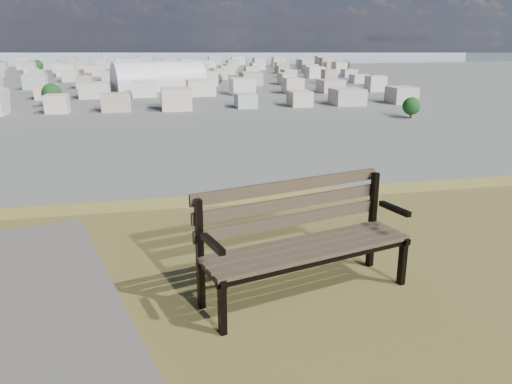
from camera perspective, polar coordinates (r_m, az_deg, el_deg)
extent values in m
cube|color=#3D3323|center=(3.93, 7.38, -7.25)|extent=(1.73, 0.54, 0.03)
cube|color=#3D3323|center=(4.02, 6.43, -6.65)|extent=(1.73, 0.54, 0.03)
cube|color=#3D3323|center=(4.11, 5.53, -6.07)|extent=(1.73, 0.54, 0.03)
cube|color=#3D3323|center=(4.20, 4.67, -5.52)|extent=(1.73, 0.54, 0.03)
cube|color=#3D3323|center=(4.21, 4.16, -3.18)|extent=(1.71, 0.49, 0.10)
cube|color=#3D3323|center=(4.18, 4.03, -1.25)|extent=(1.71, 0.49, 0.10)
cube|color=#3D3323|center=(4.16, 3.89, 0.70)|extent=(1.71, 0.49, 0.10)
cube|color=black|center=(3.65, -3.88, -12.99)|extent=(0.06, 0.07, 0.43)
cube|color=black|center=(3.89, -6.43, -7.16)|extent=(0.06, 0.07, 0.90)
cube|color=black|center=(3.72, -5.15, -9.14)|extent=(0.17, 0.49, 0.05)
cube|color=black|center=(3.58, -4.95, -5.93)|extent=(0.14, 0.35, 0.04)
cube|color=black|center=(4.50, 16.40, -7.59)|extent=(0.06, 0.07, 0.43)
cube|color=black|center=(4.70, 13.15, -3.16)|extent=(0.06, 0.07, 0.90)
cube|color=black|center=(4.56, 14.92, -4.59)|extent=(0.17, 0.49, 0.05)
cube|color=black|center=(4.45, 15.58, -1.86)|extent=(0.14, 0.35, 0.04)
cube|color=black|center=(3.94, 7.43, -7.89)|extent=(1.71, 0.49, 0.04)
cube|color=black|center=(4.23, 4.58, -6.02)|extent=(1.71, 0.49, 0.04)
cube|color=beige|center=(283.19, -11.03, 11.88)|extent=(51.77, 31.81, 5.36)
cylinder|color=white|center=(282.98, -11.06, 12.42)|extent=(51.77, 31.81, 20.35)
cube|color=#B1A498|center=(206.33, -22.07, 9.34)|extent=(11.00, 11.00, 7.00)
cube|color=beige|center=(203.67, -15.33, 9.89)|extent=(11.00, 11.00, 7.00)
cube|color=#A9A9AD|center=(203.81, -8.48, 10.31)|extent=(11.00, 11.00, 7.00)
cube|color=beige|center=(206.76, -1.72, 10.58)|extent=(11.00, 11.00, 7.00)
cube|color=tan|center=(212.40, 4.77, 10.70)|extent=(11.00, 11.00, 7.00)
cube|color=beige|center=(220.51, 10.86, 10.70)|extent=(11.00, 11.00, 7.00)
cube|color=#AFA89E|center=(230.85, 16.45, 10.59)|extent=(11.00, 11.00, 7.00)
cube|color=#A9A9AD|center=(257.40, -22.97, 10.55)|extent=(11.00, 11.00, 7.00)
cube|color=beige|center=(254.13, -17.57, 11.03)|extent=(11.00, 11.00, 7.00)
cube|color=tan|center=(253.11, -12.06, 11.42)|extent=(11.00, 11.00, 7.00)
cube|color=beige|center=(254.36, -6.54, 11.71)|extent=(11.00, 11.00, 7.00)
cube|color=#AFA89E|center=(257.85, -1.11, 11.88)|extent=(11.00, 11.00, 7.00)
cube|color=beige|center=(263.49, 4.13, 11.95)|extent=(11.00, 11.00, 7.00)
cube|color=#B1A498|center=(271.14, 9.12, 11.93)|extent=(11.00, 11.00, 7.00)
cube|color=beige|center=(280.64, 13.79, 11.83)|extent=(11.00, 11.00, 7.00)
cube|color=beige|center=(308.58, -23.58, 11.36)|extent=(11.00, 11.00, 7.00)
cube|color=#AFA89E|center=(304.92, -19.07, 11.79)|extent=(11.00, 11.00, 7.00)
cube|color=beige|center=(303.12, -14.48, 12.14)|extent=(11.00, 11.00, 7.00)
cube|color=#B1A498|center=(303.22, -9.84, 12.43)|extent=(11.00, 11.00, 7.00)
cube|color=beige|center=(305.21, -5.23, 12.63)|extent=(11.00, 11.00, 7.00)
cube|color=#A9A9AD|center=(309.05, -0.70, 12.75)|extent=(11.00, 11.00, 7.00)
cube|color=beige|center=(314.69, 3.70, 12.80)|extent=(11.00, 11.00, 7.00)
cube|color=tan|center=(322.02, 7.91, 12.77)|extent=(11.00, 11.00, 7.00)
cube|color=beige|center=(330.93, 11.92, 12.69)|extent=(11.00, 11.00, 7.00)
cube|color=beige|center=(359.83, -24.01, 11.94)|extent=(11.00, 11.00, 7.00)
cube|color=#A9A9AD|center=(355.89, -20.15, 12.32)|extent=(11.00, 11.00, 7.00)
cube|color=beige|center=(353.54, -16.21, 12.65)|extent=(11.00, 11.00, 7.00)
cube|color=tan|center=(352.80, -12.23, 12.92)|extent=(11.00, 11.00, 7.00)
cube|color=beige|center=(353.70, -8.25, 13.14)|extent=(11.00, 11.00, 7.00)
cube|color=#AFA89E|center=(356.22, -4.29, 13.29)|extent=(11.00, 11.00, 7.00)
cube|color=beige|center=(360.32, -0.40, 13.38)|extent=(11.00, 11.00, 7.00)
cube|color=#B1A498|center=(365.95, 3.38, 13.41)|extent=(11.00, 11.00, 7.00)
cube|color=beige|center=(373.04, 7.04, 13.38)|extent=(11.00, 11.00, 7.00)
cube|color=#A9A9AD|center=(381.52, 10.54, 13.31)|extent=(11.00, 11.00, 7.00)
cube|color=#AFA89E|center=(411.12, -24.34, 12.37)|extent=(11.00, 11.00, 7.00)
cube|color=beige|center=(406.97, -20.96, 12.72)|extent=(11.00, 11.00, 7.00)
cube|color=#B1A498|center=(404.20, -17.52, 13.02)|extent=(11.00, 11.00, 7.00)
cube|color=beige|center=(402.85, -14.04, 13.28)|extent=(11.00, 11.00, 7.00)
cube|color=#A9A9AD|center=(402.92, -10.54, 13.50)|extent=(11.00, 11.00, 7.00)
cube|color=beige|center=(404.42, -7.04, 13.66)|extent=(11.00, 11.00, 7.00)
cube|color=tan|center=(407.33, -3.58, 13.78)|extent=(11.00, 11.00, 7.00)
cube|color=beige|center=(411.62, -0.18, 13.84)|extent=(11.00, 11.00, 7.00)
cube|color=#AFA89E|center=(417.25, 3.14, 13.86)|extent=(11.00, 11.00, 7.00)
cube|color=beige|center=(424.17, 6.37, 13.84)|extent=(11.00, 11.00, 7.00)
cube|color=#B1A498|center=(432.31, 9.48, 13.78)|extent=(11.00, 11.00, 7.00)
cube|color=tan|center=(462.44, -24.59, 12.71)|extent=(11.00, 11.00, 7.00)
cube|color=beige|center=(458.13, -21.60, 13.02)|extent=(11.00, 11.00, 7.00)
cube|color=#AFA89E|center=(455.04, -18.54, 13.30)|extent=(11.00, 11.00, 7.00)
cube|color=beige|center=(453.20, -15.45, 13.55)|extent=(11.00, 11.00, 7.00)
cube|color=#B1A498|center=(452.63, -12.33, 13.76)|extent=(11.00, 11.00, 7.00)
cube|color=beige|center=(453.33, -9.21, 13.94)|extent=(11.00, 11.00, 7.00)
cube|color=#A9A9AD|center=(455.30, -6.11, 14.07)|extent=(11.00, 11.00, 7.00)
cube|color=beige|center=(458.51, -3.03, 14.16)|extent=(11.00, 11.00, 7.00)
cube|color=tan|center=(462.95, -0.01, 14.21)|extent=(11.00, 11.00, 7.00)
cube|color=beige|center=(468.58, 2.96, 14.22)|extent=(11.00, 11.00, 7.00)
cube|color=#AFA89E|center=(475.35, 5.84, 14.20)|extent=(11.00, 11.00, 7.00)
cube|color=beige|center=(483.22, 8.63, 14.15)|extent=(11.00, 11.00, 7.00)
cube|color=beige|center=(513.78, -24.80, 12.98)|extent=(11.00, 11.00, 7.00)
cube|color=tan|center=(509.34, -22.10, 13.27)|extent=(11.00, 11.00, 7.00)
cube|color=beige|center=(505.99, -19.36, 13.53)|extent=(11.00, 11.00, 7.00)
cube|color=#AFA89E|center=(503.77, -16.58, 13.76)|extent=(11.00, 11.00, 7.00)
cube|color=beige|center=(502.68, -13.77, 13.97)|extent=(11.00, 11.00, 7.00)
cube|color=#B1A498|center=(502.74, -10.96, 14.14)|extent=(11.00, 11.00, 7.00)
cube|color=beige|center=(503.94, -8.15, 14.28)|extent=(11.00, 11.00, 7.00)
cube|color=#A9A9AD|center=(506.28, -5.35, 14.39)|extent=(11.00, 11.00, 7.00)
cube|color=beige|center=(509.74, -2.59, 14.46)|extent=(11.00, 11.00, 7.00)
cube|color=tan|center=(514.30, 0.13, 14.50)|extent=(11.00, 11.00, 7.00)
cube|color=beige|center=(519.92, 2.80, 14.51)|extent=(11.00, 11.00, 7.00)
cube|color=#AFA89E|center=(526.58, 5.41, 14.49)|extent=(11.00, 11.00, 7.00)
cube|color=beige|center=(534.24, 7.95, 14.44)|extent=(11.00, 11.00, 7.00)
cube|color=beige|center=(565.14, -24.97, 13.20)|extent=(11.00, 11.00, 7.00)
cube|color=tan|center=(560.59, -22.52, 13.46)|extent=(11.00, 11.00, 7.00)
cube|color=beige|center=(557.03, -20.03, 13.71)|extent=(11.00, 11.00, 7.00)
cube|color=#AFA89E|center=(554.49, -17.50, 13.93)|extent=(11.00, 11.00, 7.00)
cube|color=beige|center=(552.99, -14.96, 14.13)|extent=(11.00, 11.00, 7.00)
cube|color=#B1A498|center=(552.52, -12.40, 14.30)|extent=(11.00, 11.00, 7.00)
cube|color=beige|center=(553.09, -9.83, 14.44)|extent=(11.00, 11.00, 7.00)
cube|color=#A9A9AD|center=(554.70, -7.28, 14.56)|extent=(11.00, 11.00, 7.00)
cube|color=beige|center=(557.35, -4.74, 14.65)|extent=(11.00, 11.00, 7.00)
cube|color=tan|center=(561.00, -2.23, 14.71)|extent=(11.00, 11.00, 7.00)
cube|color=beige|center=(565.66, 0.25, 14.74)|extent=(11.00, 11.00, 7.00)
cube|color=#AFA89E|center=(571.28, 2.68, 14.74)|extent=(11.00, 11.00, 7.00)
cube|color=beige|center=(577.85, 5.06, 14.73)|extent=(11.00, 11.00, 7.00)
cube|color=#B1A498|center=(585.33, 7.38, 14.68)|extent=(11.00, 11.00, 7.00)
cylinder|color=black|center=(187.74, 17.26, 8.41)|extent=(0.80, 0.80, 2.10)
sphere|color=black|center=(187.33, 17.34, 9.36)|extent=(6.30, 6.30, 6.30)
cylinder|color=black|center=(226.84, -22.21, 9.37)|extent=(0.80, 0.80, 2.70)
sphere|color=black|center=(226.41, -22.33, 10.39)|extent=(8.10, 8.10, 8.10)
cylinder|color=black|center=(312.14, 13.05, 11.91)|extent=(0.80, 0.80, 1.95)
sphere|color=black|center=(311.91, 13.09, 12.44)|extent=(5.85, 5.85, 5.85)
cylinder|color=black|center=(407.47, -3.58, 13.45)|extent=(0.80, 0.80, 2.25)
sphere|color=black|center=(407.27, -3.59, 13.92)|extent=(6.75, 6.75, 6.75)
cylinder|color=black|center=(471.16, -23.59, 12.63)|extent=(0.80, 0.80, 2.85)
sphere|color=black|center=(470.95, -23.65, 13.14)|extent=(8.55, 8.55, 8.55)
cylinder|color=black|center=(518.91, -27.19, 12.45)|extent=(0.80, 0.80, 2.40)
sphere|color=black|center=(518.75, -27.24, 12.84)|extent=(7.20, 7.20, 7.20)
cylinder|color=black|center=(305.92, -4.46, 12.20)|extent=(0.80, 0.80, 2.10)
sphere|color=black|center=(305.67, -4.47, 12.79)|extent=(6.30, 6.30, 6.30)
cylinder|color=black|center=(456.15, 10.21, 13.63)|extent=(0.80, 0.80, 2.55)
sphere|color=black|center=(455.95, 10.24, 14.10)|extent=(7.65, 7.65, 7.65)
cube|color=#7E8DA0|center=(902.42, -12.49, 15.02)|extent=(2400.00, 700.00, 0.12)
cube|color=#8C9BAE|center=(1400.21, -6.21, 16.84)|extent=(700.00, 220.00, 45.00)
cube|color=#8C9BAE|center=(1573.14, 12.87, 16.83)|extent=(500.00, 220.00, 60.00)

